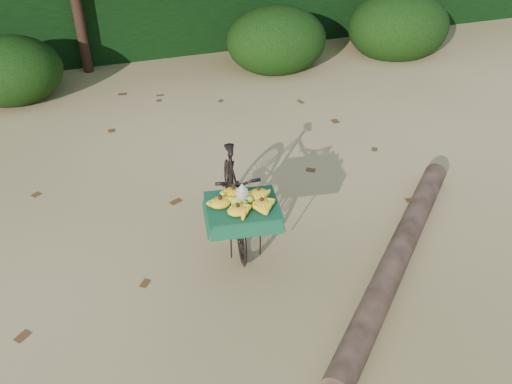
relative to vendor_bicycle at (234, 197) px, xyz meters
name	(u,v)px	position (x,y,z in m)	size (l,w,h in m)	color
ground	(284,215)	(0.63, 0.14, -0.49)	(80.00, 80.00, 0.00)	tan
vendor_bicycle	(234,197)	(0.00, 0.00, 0.00)	(0.81, 1.73, 0.95)	black
fallen_log	(397,255)	(1.41, -1.03, -0.36)	(0.26, 0.26, 3.55)	brown
bush_clumps	(223,50)	(1.13, 4.44, -0.04)	(8.80, 1.70, 0.90)	black
leaf_litter	(266,185)	(0.63, 0.79, -0.48)	(7.00, 7.30, 0.01)	#523116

